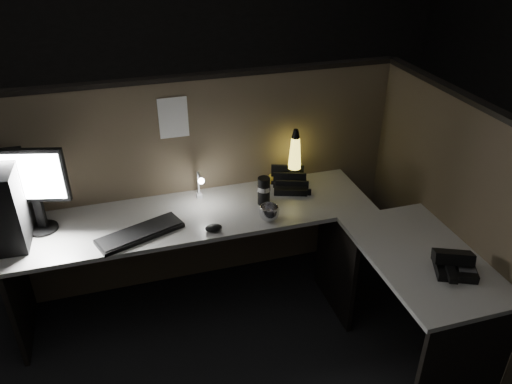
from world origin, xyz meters
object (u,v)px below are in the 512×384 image
object	(u,v)px
keyboard	(140,233)
lava_lamp	(295,162)
pc_tower	(6,201)
monitor	(32,182)
desk_phone	(454,264)

from	to	relation	value
keyboard	lava_lamp	size ratio (longest dim) A/B	1.24
pc_tower	keyboard	bearing A→B (deg)	-14.20
pc_tower	lava_lamp	size ratio (longest dim) A/B	1.14
pc_tower	monitor	xyz separation A→B (m)	(0.15, 0.03, 0.08)
pc_tower	keyboard	size ratio (longest dim) A/B	0.92
pc_tower	desk_phone	size ratio (longest dim) A/B	1.83
keyboard	lava_lamp	distance (m)	1.15
pc_tower	lava_lamp	bearing A→B (deg)	5.77
keyboard	desk_phone	xyz separation A→B (m)	(1.58, -0.82, 0.03)
keyboard	desk_phone	bearing A→B (deg)	-48.10
desk_phone	lava_lamp	bearing A→B (deg)	137.03
pc_tower	keyboard	world-z (taller)	pc_tower
monitor	lava_lamp	xyz separation A→B (m)	(1.65, 0.08, -0.15)
monitor	desk_phone	bearing A→B (deg)	-12.01
keyboard	pc_tower	bearing A→B (deg)	143.18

